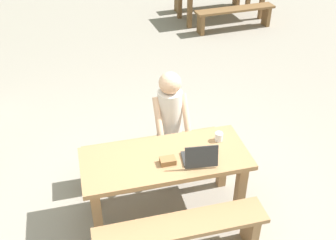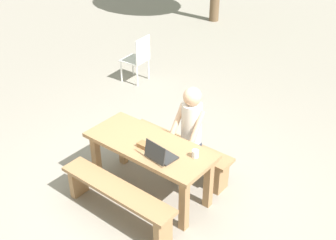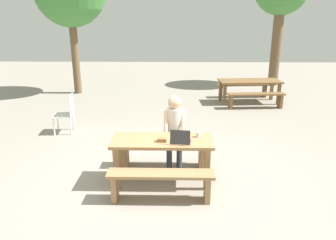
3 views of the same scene
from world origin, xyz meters
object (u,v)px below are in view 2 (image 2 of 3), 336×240
Objects in this scene: small_pouch at (144,145)px; plastic_chair at (138,58)px; coffee_mug at (195,154)px; laptop at (160,155)px; picnic_table_front at (150,153)px; person_seated at (190,128)px.

plastic_chair reaches higher than small_pouch.
small_pouch is 1.63× the size of coffee_mug.
picnic_table_front is at bearing -21.66° from laptop.
plastic_chair is (-2.54, 1.83, -0.30)m from person_seated.
laptop reaches higher than coffee_mug.
picnic_table_front is 0.61m from person_seated.
person_seated is at bearing 70.37° from picnic_table_front.
person_seated reaches higher than plastic_chair.
coffee_mug is (0.59, 0.12, 0.18)m from picnic_table_front.
laptop is at bearing -11.82° from small_pouch.
person_seated reaches higher than laptop.
laptop is (0.29, -0.16, 0.19)m from picnic_table_front.
small_pouch is at bearing -106.51° from person_seated.
picnic_table_front is 0.38m from laptop.
laptop reaches higher than plastic_chair.
small_pouch is at bearing -159.41° from coffee_mug.
plastic_chair is at bearing 142.41° from coffee_mug.
small_pouch is at bearing -5.41° from laptop.
person_seated is at bearing 73.49° from small_pouch.
person_seated is at bearing 132.17° from coffee_mug.
picnic_table_front is at bearing -109.63° from person_seated.
laptop is 3.75× the size of coffee_mug.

